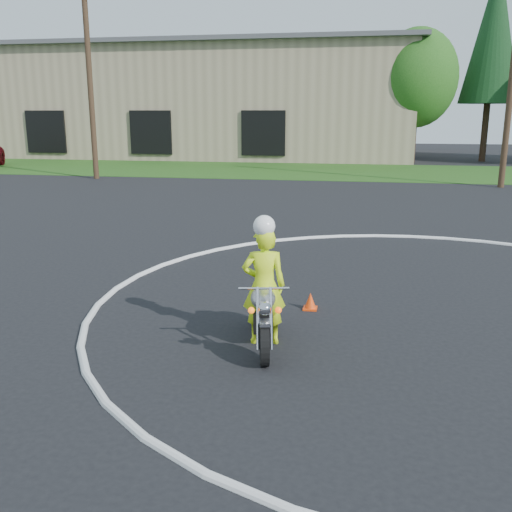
# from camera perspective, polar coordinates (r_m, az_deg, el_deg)

# --- Properties ---
(ground) EXTENTS (120.00, 120.00, 0.00)m
(ground) POSITION_cam_1_polar(r_m,az_deg,el_deg) (7.82, 20.12, -12.18)
(ground) COLOR black
(ground) RESTS_ON ground
(grass_strip) EXTENTS (120.00, 10.00, 0.02)m
(grass_strip) POSITION_cam_1_polar(r_m,az_deg,el_deg) (34.11, 12.80, 8.18)
(grass_strip) COLOR #1E4714
(grass_strip) RESTS_ON ground
(primary_motorcycle) EXTENTS (0.70, 1.97, 1.05)m
(primary_motorcycle) POSITION_cam_1_polar(r_m,az_deg,el_deg) (8.36, 0.70, -5.74)
(primary_motorcycle) COLOR black
(primary_motorcycle) RESTS_ON ground
(rider_primary_grp) EXTENTS (0.72, 0.54, 1.94)m
(rider_primary_grp) POSITION_cam_1_polar(r_m,az_deg,el_deg) (8.35, 0.79, -2.65)
(rider_primary_grp) COLOR #DBFF1A
(rider_primary_grp) RESTS_ON ground
(warehouse) EXTENTS (41.00, 17.00, 8.30)m
(warehouse) POSITION_cam_1_polar(r_m,az_deg,el_deg) (49.76, -9.45, 14.90)
(warehouse) COLOR tan
(warehouse) RESTS_ON ground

